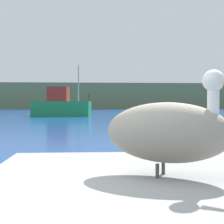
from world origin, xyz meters
name	(u,v)px	position (x,y,z in m)	size (l,w,h in m)	color
hillside_backdrop	(87,96)	(0.00, 80.26, 3.03)	(140.00, 11.00, 6.07)	#6B7A51
pier_dock	(166,214)	(1.30, 0.19, 0.30)	(3.01, 2.86, 0.61)	gray
pelican	(168,131)	(1.32, 0.18, 0.98)	(1.30, 0.91, 0.86)	gray
fishing_boat_green	(61,106)	(-2.10, 30.63, 1.03)	(5.84, 2.69, 4.93)	#1E8C4C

